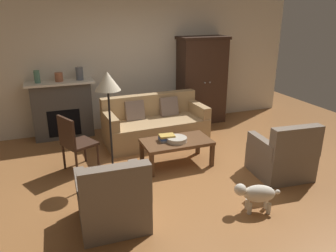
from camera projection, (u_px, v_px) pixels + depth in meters
ground_plane at (182, 174)px, 5.05m from camera, size 9.60×9.60×0.00m
back_wall at (135, 60)px, 6.82m from camera, size 7.20×0.10×2.80m
fireplace at (62, 109)px, 6.36m from camera, size 1.26×0.48×1.12m
armoire at (202, 80)px, 7.16m from camera, size 1.06×0.57×1.87m
couch at (155, 125)px, 6.25m from camera, size 1.95×0.94×0.86m
coffee_table at (177, 144)px, 5.27m from camera, size 1.10×0.60×0.42m
fruit_bowl at (177, 139)px, 5.19m from camera, size 0.33×0.33×0.07m
book_stack at (167, 138)px, 5.23m from camera, size 0.25×0.19×0.10m
mantel_vase_jade at (37, 77)px, 5.99m from camera, size 0.11×0.11×0.23m
mantel_vase_terracotta at (59, 77)px, 6.13m from camera, size 0.15×0.15×0.17m
mantel_vase_slate at (79, 74)px, 6.25m from camera, size 0.14×0.14×0.24m
armchair_near_left at (113, 201)px, 3.78m from camera, size 0.80×0.80×0.88m
armchair_near_right at (283, 157)px, 4.92m from camera, size 0.84×0.83×0.88m
side_chair_wooden at (74, 140)px, 5.01m from camera, size 0.58×0.58×0.90m
floor_lamp at (108, 88)px, 4.53m from camera, size 0.36×0.36×1.60m
dog at (256, 194)px, 4.06m from camera, size 0.55×0.32×0.39m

